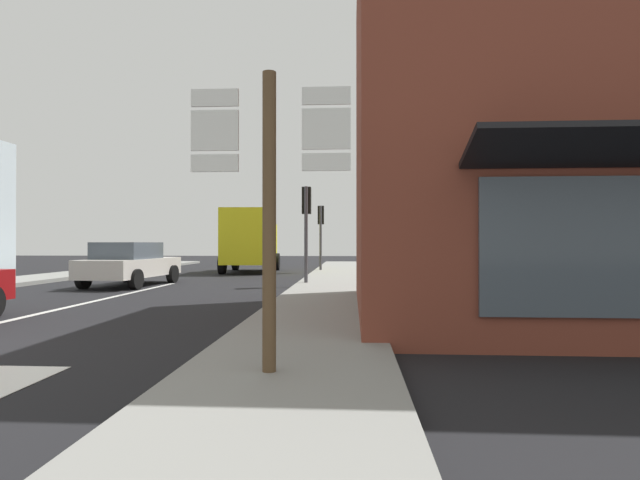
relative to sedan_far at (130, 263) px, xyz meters
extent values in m
plane|color=black|center=(1.11, -1.00, -0.76)|extent=(80.00, 80.00, 0.00)
cube|color=gray|center=(6.82, -3.00, -0.69)|extent=(2.31, 44.00, 0.14)
cube|color=silver|center=(1.11, -5.00, -0.75)|extent=(0.16, 12.00, 0.01)
cube|color=brown|center=(12.64, -6.37, 3.04)|extent=(10.07, 7.13, 7.59)
cube|color=beige|center=(0.00, 0.07, -0.14)|extent=(2.04, 4.31, 0.60)
cube|color=#47515B|center=(-0.01, -0.18, 0.43)|extent=(1.69, 2.20, 0.55)
cylinder|color=black|center=(-0.77, 1.48, -0.44)|extent=(0.26, 0.65, 0.64)
cylinder|color=black|center=(0.97, 1.35, -0.44)|extent=(0.26, 0.65, 0.64)
cylinder|color=black|center=(-0.96, -1.22, -0.44)|extent=(0.26, 0.65, 0.64)
cylinder|color=black|center=(0.78, -1.34, -0.44)|extent=(0.26, 0.65, 0.64)
cube|color=yellow|center=(2.52, 7.47, 0.99)|extent=(2.38, 3.80, 2.60)
cube|color=yellow|center=(2.40, 9.97, 0.69)|extent=(2.15, 1.40, 2.00)
cube|color=#47515B|center=(2.39, 10.02, 1.49)|extent=(1.76, 0.19, 0.70)
cylinder|color=black|center=(1.30, 9.87, -0.31)|extent=(0.32, 0.91, 0.90)
cylinder|color=black|center=(3.50, 9.98, -0.31)|extent=(0.32, 0.91, 0.90)
cylinder|color=black|center=(1.47, 6.47, -0.31)|extent=(0.32, 0.91, 0.90)
cylinder|color=black|center=(3.66, 6.58, -0.31)|extent=(0.32, 0.91, 0.90)
cylinder|color=brown|center=(6.64, -11.47, 0.84)|extent=(0.14, 0.14, 3.20)
cube|color=white|center=(6.06, -11.42, 2.20)|extent=(0.50, 0.03, 0.18)
cube|color=black|center=(6.06, -11.41, 2.20)|extent=(0.43, 0.01, 0.13)
cube|color=white|center=(6.06, -11.42, 1.86)|extent=(0.50, 0.03, 0.42)
cube|color=black|center=(6.06, -11.41, 1.86)|extent=(0.43, 0.01, 0.32)
cube|color=white|center=(6.06, -11.42, 1.52)|extent=(0.50, 0.03, 0.18)
cube|color=black|center=(6.06, -11.41, 1.52)|extent=(0.43, 0.01, 0.13)
cube|color=white|center=(7.22, -11.42, 2.20)|extent=(0.50, 0.03, 0.18)
cube|color=black|center=(7.22, -11.41, 2.20)|extent=(0.43, 0.01, 0.13)
cube|color=white|center=(7.22, -11.42, 1.86)|extent=(0.50, 0.03, 0.42)
cube|color=black|center=(7.22, -11.41, 1.86)|extent=(0.43, 0.01, 0.32)
cube|color=white|center=(7.22, -11.42, 1.52)|extent=(0.50, 0.03, 0.18)
cube|color=black|center=(7.22, -11.41, 1.52)|extent=(0.43, 0.01, 0.13)
cylinder|color=#47474C|center=(5.97, 7.87, 0.87)|extent=(0.12, 0.12, 3.27)
cube|color=black|center=(5.97, 8.07, 2.05)|extent=(0.30, 0.28, 0.90)
sphere|color=#360303|center=(5.97, 8.21, 2.32)|extent=(0.18, 0.18, 0.18)
sphere|color=#3C2303|center=(5.97, 8.21, 2.04)|extent=(0.18, 0.18, 0.18)
sphere|color=#0CA526|center=(5.97, 8.21, 1.76)|extent=(0.18, 0.18, 0.18)
cylinder|color=#47474C|center=(5.97, 0.03, 0.90)|extent=(0.12, 0.12, 3.32)
cube|color=black|center=(5.97, 0.23, 2.11)|extent=(0.30, 0.28, 0.90)
sphere|color=#360303|center=(5.97, 0.37, 2.38)|extent=(0.18, 0.18, 0.18)
sphere|color=#3C2303|center=(5.97, 0.37, 2.10)|extent=(0.18, 0.18, 0.18)
sphere|color=#0CA526|center=(5.97, 0.37, 1.82)|extent=(0.18, 0.18, 0.18)
camera|label=1|loc=(7.48, -16.56, 0.69)|focal=28.26mm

